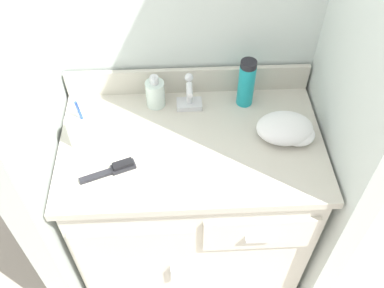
# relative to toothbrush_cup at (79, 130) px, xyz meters

# --- Properties ---
(ground_plane) EXTENTS (6.00, 6.00, 0.00)m
(ground_plane) POSITION_rel_toothbrush_cup_xyz_m (0.36, -0.02, -0.79)
(ground_plane) COLOR #ADA393
(wall_left) EXTENTS (0.08, 0.61, 2.20)m
(wall_left) POSITION_rel_toothbrush_cup_xyz_m (-0.13, -0.02, 0.31)
(wall_left) COLOR silver
(wall_left) RESTS_ON ground_plane
(wall_right) EXTENTS (0.08, 0.61, 2.20)m
(wall_right) POSITION_rel_toothbrush_cup_xyz_m (0.85, -0.02, 0.31)
(wall_right) COLOR silver
(wall_right) RESTS_ON ground_plane
(vanity) EXTENTS (0.88, 0.54, 0.74)m
(vanity) POSITION_rel_toothbrush_cup_xyz_m (0.36, -0.02, -0.40)
(vanity) COLOR silver
(vanity) RESTS_ON ground_plane
(backsplash) EXTENTS (0.88, 0.02, 0.10)m
(backsplash) POSITION_rel_toothbrush_cup_xyz_m (0.36, 0.23, -0.01)
(backsplash) COLOR beige
(backsplash) RESTS_ON vanity
(sink_faucet) EXTENTS (0.09, 0.09, 0.14)m
(sink_faucet) POSITION_rel_toothbrush_cup_xyz_m (0.36, 0.15, -0.01)
(sink_faucet) COLOR silver
(sink_faucet) RESTS_ON vanity
(toothbrush_cup) EXTENTS (0.08, 0.08, 0.19)m
(toothbrush_cup) POSITION_rel_toothbrush_cup_xyz_m (0.00, 0.00, 0.00)
(toothbrush_cup) COLOR white
(toothbrush_cup) RESTS_ON vanity
(soap_dispenser) EXTENTS (0.07, 0.07, 0.13)m
(soap_dispenser) POSITION_rel_toothbrush_cup_xyz_m (0.24, 0.17, -0.00)
(soap_dispenser) COLOR silver
(soap_dispenser) RESTS_ON vanity
(shaving_cream_can) EXTENTS (0.06, 0.06, 0.18)m
(shaving_cream_can) POSITION_rel_toothbrush_cup_xyz_m (0.56, 0.16, 0.04)
(shaving_cream_can) COLOR teal
(shaving_cream_can) RESTS_ON vanity
(hairbrush) EXTENTS (0.18, 0.09, 0.03)m
(hairbrush) POSITION_rel_toothbrush_cup_xyz_m (0.12, -0.13, -0.05)
(hairbrush) COLOR #232328
(hairbrush) RESTS_ON vanity
(hand_towel) EXTENTS (0.19, 0.14, 0.08)m
(hand_towel) POSITION_rel_toothbrush_cup_xyz_m (0.68, -0.01, -0.02)
(hand_towel) COLOR white
(hand_towel) RESTS_ON vanity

